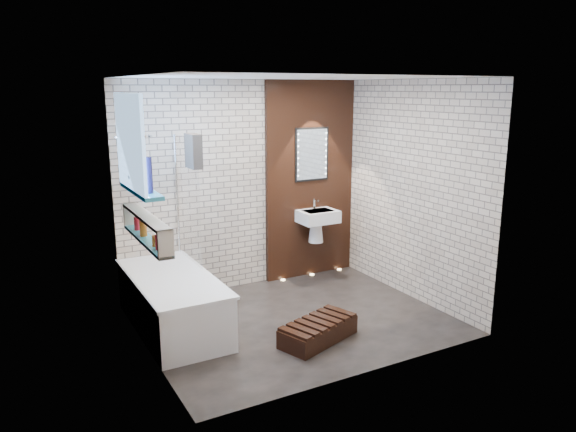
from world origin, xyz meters
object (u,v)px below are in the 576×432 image
led_mirror (312,154)px  walnut_step (318,332)px  bathtub (173,302)px  washbasin (317,221)px  bath_screen (188,200)px

led_mirror → walnut_step: led_mirror is taller
bathtub → washbasin: washbasin is taller
bath_screen → walnut_step: 2.04m
bath_screen → washbasin: bearing=5.8°
led_mirror → walnut_step: size_ratio=0.83×
bath_screen → washbasin: bath_screen is taller
walnut_step → led_mirror: bearing=61.1°
bathtub → bath_screen: 1.14m
bathtub → bath_screen: bath_screen is taller
led_mirror → bathtub: bearing=-160.2°
bath_screen → led_mirror: 1.89m
bathtub → bath_screen: bearing=51.1°
led_mirror → washbasin: bearing=-90.0°
washbasin → led_mirror: 0.88m
washbasin → bathtub: bearing=-164.0°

